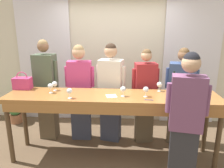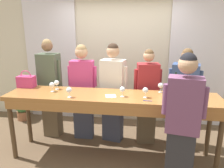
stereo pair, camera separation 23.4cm
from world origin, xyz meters
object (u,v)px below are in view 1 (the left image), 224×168
guest_striped_shirt (145,96)px  host_pouring (185,122)px  guest_navy_coat (180,97)px  potted_plant (15,107)px  wine_bottle (173,84)px  wine_glass_front_left (146,90)px  wine_glass_center_left (55,84)px  wine_glass_center_right (200,88)px  guest_cream_sweater (111,92)px  handbag (23,83)px  guest_olive_jacket (47,90)px  tasting_bar (112,102)px  wine_glass_front_right (159,85)px  wine_glass_center_mid (69,91)px  wine_glass_front_mid (123,89)px  guest_pink_top (80,91)px  wine_glass_back_left (50,86)px

guest_striped_shirt → host_pouring: 1.24m
guest_navy_coat → potted_plant: size_ratio=2.56×
wine_bottle → guest_striped_shirt: guest_striped_shirt is taller
wine_glass_front_left → wine_glass_center_left: (-1.41, 0.21, 0.00)m
wine_glass_center_right → potted_plant: wine_glass_center_right is taller
wine_glass_center_right → host_pouring: host_pouring is taller
host_pouring → guest_cream_sweater: bearing=130.0°
guest_striped_shirt → guest_navy_coat: (0.61, -0.00, -0.00)m
handbag → guest_olive_jacket: bearing=53.6°
handbag → potted_plant: handbag is taller
wine_bottle → wine_glass_front_left: bearing=-145.0°
guest_cream_sweater → wine_glass_center_left: bearing=-155.0°
tasting_bar → wine_glass_front_right: bearing=19.2°
handbag → wine_glass_center_mid: bearing=-24.9°
wine_glass_front_mid → guest_pink_top: 1.01m
wine_glass_front_mid → guest_olive_jacket: size_ratio=0.08×
wine_glass_center_mid → wine_glass_front_left: bearing=7.5°
guest_olive_jacket → wine_glass_front_mid: bearing=-24.1°
guest_pink_top → wine_bottle: bearing=-10.8°
wine_glass_front_mid → wine_glass_center_right: same height
wine_glass_back_left → guest_olive_jacket: guest_olive_jacket is taller
tasting_bar → wine_glass_center_left: size_ratio=21.18×
guest_navy_coat → wine_glass_back_left: bearing=-165.8°
wine_glass_center_mid → guest_cream_sweater: 0.95m
wine_glass_center_mid → guest_striped_shirt: 1.39m
wine_glass_front_mid → handbag: bearing=170.6°
wine_glass_front_mid → wine_glass_back_left: bearing=175.5°
tasting_bar → guest_olive_jacket: size_ratio=1.75×
handbag → wine_glass_center_left: handbag is taller
wine_glass_front_left → wine_glass_back_left: (-1.43, 0.08, 0.00)m
wine_glass_front_mid → potted_plant: 2.72m
handbag → wine_glass_center_left: 0.55m
wine_bottle → wine_glass_front_right: (-0.22, -0.03, -0.01)m
wine_bottle → potted_plant: size_ratio=0.48×
guest_navy_coat → potted_plant: bearing=170.3°
guest_pink_top → wine_glass_front_right: bearing=-13.8°
handbag → potted_plant: size_ratio=0.43×
wine_bottle → wine_glass_center_mid: size_ratio=2.10×
wine_glass_center_mid → guest_navy_coat: guest_navy_coat is taller
potted_plant → guest_navy_coat: bearing=-9.7°
wine_bottle → wine_glass_center_right: bearing=-29.0°
wine_glass_center_right → guest_olive_jacket: guest_olive_jacket is taller
wine_glass_front_mid → wine_glass_front_right: same height
wine_bottle → guest_pink_top: (-1.55, 0.30, -0.24)m
wine_glass_front_mid → wine_glass_front_right: size_ratio=1.00×
wine_glass_front_right → wine_glass_center_right: bearing=-15.9°
guest_pink_top → wine_glass_center_mid: bearing=-88.8°
tasting_bar → guest_pink_top: guest_pink_top is taller
tasting_bar → wine_glass_center_left: bearing=168.8°
wine_glass_center_mid → guest_olive_jacket: 1.00m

